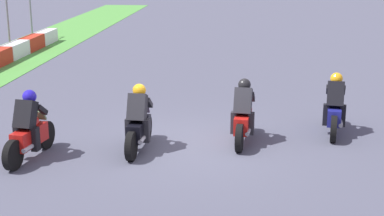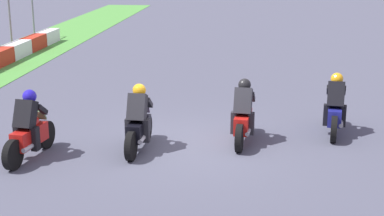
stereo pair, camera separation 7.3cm
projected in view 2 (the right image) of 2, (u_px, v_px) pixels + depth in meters
name	position (u px, v px, depth m)	size (l,w,h in m)	color
ground_plane	(191.00, 145.00, 13.30)	(120.00, 120.00, 0.00)	#484A5A
rider_lane_a	(335.00, 109.00, 14.00)	(2.04, 0.60, 1.51)	black
rider_lane_b	(243.00, 117.00, 13.37)	(2.04, 0.57, 1.51)	black
rider_lane_c	(139.00, 123.00, 12.84)	(2.04, 0.55, 1.51)	black
rider_lane_d	(29.00, 131.00, 12.30)	(2.04, 0.60, 1.51)	black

